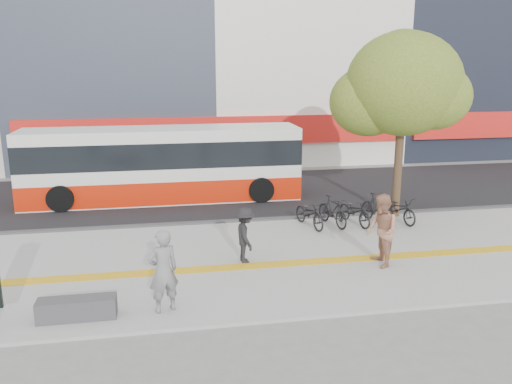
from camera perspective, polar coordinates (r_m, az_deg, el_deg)
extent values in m
plane|color=slate|center=(12.86, -6.31, -10.43)|extent=(120.00, 120.00, 0.00)
cube|color=gray|center=(14.23, -6.76, -7.81)|extent=(40.00, 7.00, 0.08)
cube|color=gold|center=(13.75, -6.62, -8.40)|extent=(40.00, 0.45, 0.01)
cube|color=black|center=(21.37, -8.07, -0.44)|extent=(40.00, 8.00, 0.06)
cube|color=#3C3B3E|center=(17.51, -7.51, -3.51)|extent=(40.00, 0.25, 0.14)
cube|color=red|center=(26.10, -4.29, 6.68)|extent=(19.00, 0.50, 1.40)
cube|color=#3C3B3E|center=(11.78, -18.90, -11.91)|extent=(1.60, 0.45, 0.45)
cylinder|color=#3E281C|center=(18.57, 15.16, 2.25)|extent=(0.28, 0.28, 3.20)
ellipsoid|color=#3D6622|center=(18.23, 15.75, 11.27)|extent=(3.80, 3.80, 3.42)
ellipsoid|color=#3D6622|center=(18.31, 12.08, 9.61)|extent=(2.60, 2.60, 2.34)
ellipsoid|color=#3D6622|center=(18.30, 18.79, 9.81)|extent=(2.40, 2.40, 2.16)
ellipsoid|color=#3D6622|center=(19.06, 15.68, 13.78)|extent=(2.20, 2.20, 1.98)
cube|color=silver|center=(20.56, -10.11, 2.99)|extent=(10.48, 2.18, 2.80)
cube|color=red|center=(20.75, -10.00, 0.51)|extent=(10.50, 2.20, 0.87)
cube|color=black|center=(20.48, -10.16, 4.31)|extent=(10.50, 2.20, 0.96)
cylinder|color=black|center=(20.03, -20.51, -0.67)|extent=(0.96, 0.31, 0.96)
cylinder|color=black|center=(22.12, -19.57, 0.74)|extent=(0.96, 0.31, 0.96)
cylinder|color=black|center=(20.03, 0.58, 0.24)|extent=(0.96, 0.31, 0.96)
cylinder|color=black|center=(22.13, -0.49, 1.56)|extent=(0.96, 0.31, 0.96)
imported|color=black|center=(17.05, 5.86, -2.35)|extent=(1.00, 1.79, 0.89)
imported|color=black|center=(17.26, 8.32, -2.06)|extent=(0.87, 1.71, 0.99)
imported|color=black|center=(17.53, 10.71, -2.07)|extent=(1.00, 1.79, 0.89)
imported|color=black|center=(17.80, 13.03, -1.78)|extent=(0.87, 1.71, 0.99)
imported|color=black|center=(18.13, 15.27, -1.79)|extent=(1.00, 1.79, 0.89)
imported|color=black|center=(11.37, -10.07, -8.46)|extent=(0.78, 0.65, 1.84)
imported|color=#A97359|center=(14.01, 13.49, -4.11)|extent=(0.76, 0.96, 1.93)
imported|color=black|center=(13.94, -1.18, -4.72)|extent=(0.62, 1.01, 1.50)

